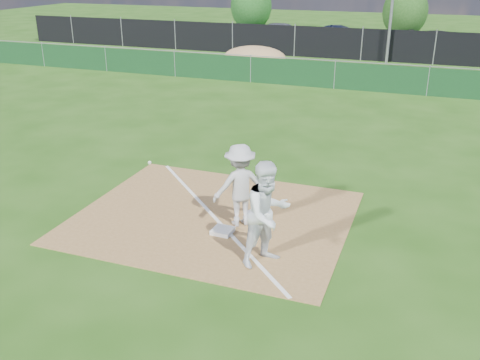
% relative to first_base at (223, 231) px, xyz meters
% --- Properties ---
extents(ground, '(90.00, 90.00, 0.00)m').
position_rel_first_base_xyz_m(ground, '(-0.49, 9.65, -0.06)').
color(ground, '#1F490F').
rests_on(ground, ground).
extents(infield_dirt, '(6.00, 5.00, 0.02)m').
position_rel_first_base_xyz_m(infield_dirt, '(-0.49, 0.65, -0.05)').
color(infield_dirt, olive).
rests_on(infield_dirt, ground).
extents(foul_line, '(5.01, 5.01, 0.01)m').
position_rel_first_base_xyz_m(foul_line, '(-0.49, 0.65, -0.04)').
color(foul_line, white).
rests_on(foul_line, infield_dirt).
extents(green_fence, '(44.00, 0.05, 1.20)m').
position_rel_first_base_xyz_m(green_fence, '(-0.49, 14.65, 0.54)').
color(green_fence, black).
rests_on(green_fence, ground).
extents(dirt_mound, '(3.38, 2.60, 1.17)m').
position_rel_first_base_xyz_m(dirt_mound, '(-5.49, 18.15, 0.52)').
color(dirt_mound, '#A07A4D').
rests_on(dirt_mound, ground).
extents(black_fence, '(46.00, 0.04, 1.80)m').
position_rel_first_base_xyz_m(black_fence, '(-0.49, 22.65, 0.84)').
color(black_fence, black).
rests_on(black_fence, ground).
extents(parking_lot, '(46.00, 9.00, 0.01)m').
position_rel_first_base_xyz_m(parking_lot, '(-0.49, 27.65, -0.06)').
color(parking_lot, black).
rests_on(parking_lot, ground).
extents(first_base, '(0.44, 0.44, 0.09)m').
position_rel_first_base_xyz_m(first_base, '(0.00, 0.00, 0.00)').
color(first_base, silver).
rests_on(first_base, infield_dirt).
extents(play_at_first, '(2.78, 1.26, 1.83)m').
position_rel_first_base_xyz_m(play_at_first, '(0.20, 0.53, 0.87)').
color(play_at_first, silver).
rests_on(play_at_first, infield_dirt).
extents(runner, '(1.21, 1.26, 2.06)m').
position_rel_first_base_xyz_m(runner, '(1.23, -0.78, 0.96)').
color(runner, white).
rests_on(runner, ground).
extents(car_left, '(4.23, 1.73, 1.44)m').
position_rel_first_base_xyz_m(car_left, '(-6.68, 27.79, 0.66)').
color(car_left, '#B3B6BB').
rests_on(car_left, parking_lot).
extents(car_mid, '(4.62, 2.60, 1.44)m').
position_rel_first_base_xyz_m(car_mid, '(-2.32, 26.59, 0.67)').
color(car_mid, black).
rests_on(car_mid, parking_lot).
extents(car_right, '(4.45, 1.88, 1.28)m').
position_rel_first_base_xyz_m(car_right, '(3.92, 27.40, 0.59)').
color(car_right, black).
rests_on(car_right, parking_lot).
extents(tree_left, '(3.27, 3.27, 3.88)m').
position_rel_first_base_xyz_m(tree_left, '(-10.87, 32.98, 1.93)').
color(tree_left, '#382316').
rests_on(tree_left, ground).
extents(tree_mid, '(3.21, 3.21, 3.81)m').
position_rel_first_base_xyz_m(tree_mid, '(1.03, 32.85, 1.89)').
color(tree_mid, '#382316').
rests_on(tree_mid, ground).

